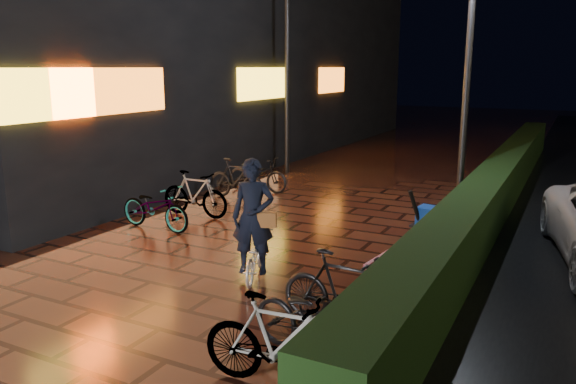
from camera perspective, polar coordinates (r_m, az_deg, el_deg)
The scene contains 10 objects.
ground at distance 7.79m, azimuth -13.42°, elevation -10.94°, with size 80.00×80.00×0.00m, color #381911.
hedge at distance 13.66m, azimuth 20.74°, elevation 0.95°, with size 0.70×20.00×1.00m, color black.
storefront_block at distance 22.12m, azimuth -13.35°, elevation 15.98°, with size 12.09×22.00×9.00m.
lamp_post_hedge at distance 11.99m, azimuth 17.72°, elevation 10.78°, with size 0.48×0.25×5.10m.
lamp_post_sf at distance 16.40m, azimuth -0.09°, elevation 12.24°, with size 0.52×0.16×5.39m.
cyclist at distance 8.21m, azimuth -3.47°, elevation -4.39°, with size 0.84×1.33×1.80m.
traffic_barrier at distance 7.86m, azimuth 10.09°, elevation -8.07°, with size 0.55×1.57×0.64m.
cart_assembly at distance 9.87m, azimuth 14.15°, elevation -2.60°, with size 0.65×0.58×1.06m.
parked_bikes_storefront at distance 12.53m, azimuth -7.44°, elevation 0.46°, with size 1.73×4.47×0.96m.
parked_bikes_hedge at distance 6.12m, azimuth 2.80°, elevation -12.57°, with size 1.77×2.03×0.96m.
Camera 1 is at (4.77, -5.34, 3.06)m, focal length 35.00 mm.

